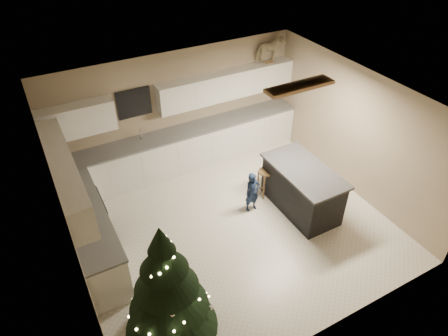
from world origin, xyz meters
The scene contains 8 objects.
ground_plane centered at (0.00, 0.00, 0.00)m, with size 5.50×5.50×0.00m, color silver.
room_shell centered at (0.02, 0.00, 1.75)m, with size 5.52×5.02×2.61m.
cabinetry centered at (-0.91, 1.65, 0.76)m, with size 5.50×3.20×2.00m.
island centered at (1.43, -0.18, 0.48)m, with size 0.90×1.70×0.95m.
bar_stool centered at (1.05, 0.50, 0.46)m, with size 0.32×0.32×0.61m.
christmas_tree centered at (-1.85, -1.50, 0.90)m, with size 1.36×1.32×2.18m.
toddler centered at (0.57, 0.24, 0.43)m, with size 0.31×0.21×0.86m, color black.
rocking_horse centered at (2.21, 2.33, 2.29)m, with size 0.66×0.34×0.56m.
Camera 1 is at (-2.73, -4.68, 5.43)m, focal length 32.00 mm.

